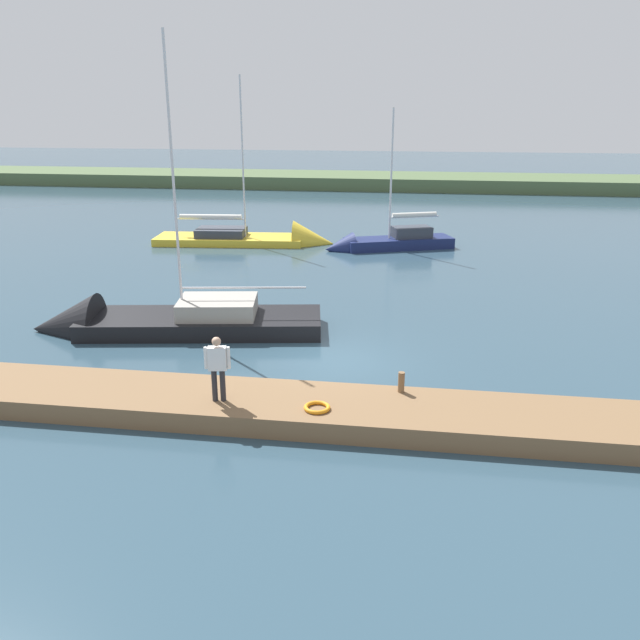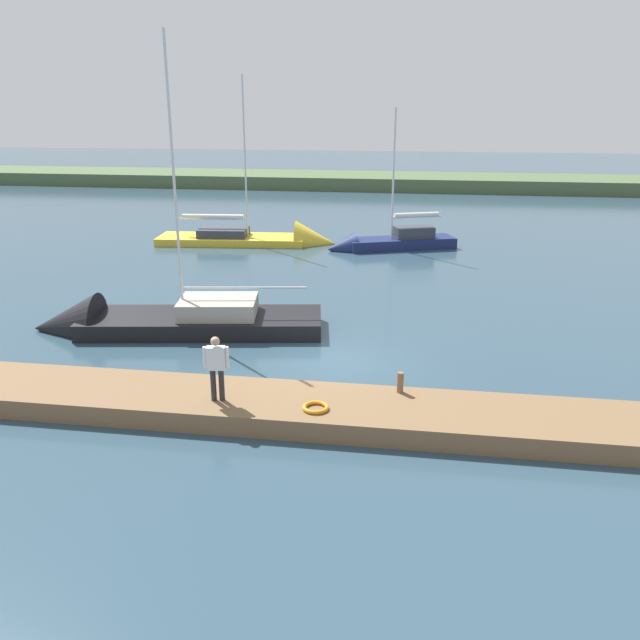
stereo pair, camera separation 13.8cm
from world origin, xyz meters
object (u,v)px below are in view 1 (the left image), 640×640
(life_ring_buoy, at_px, (317,407))
(person_on_dock, at_px, (218,364))
(mooring_post_near, at_px, (401,382))
(sailboat_mid_channel, at_px, (266,242))
(sailboat_outer_mooring, at_px, (383,245))
(sailboat_inner_slip, at_px, (151,326))

(life_ring_buoy, height_order, person_on_dock, person_on_dock)
(mooring_post_near, xyz_separation_m, sailboat_mid_channel, (8.35, -20.69, -0.70))
(life_ring_buoy, relative_size, sailboat_outer_mooring, 0.08)
(sailboat_outer_mooring, height_order, sailboat_mid_channel, sailboat_mid_channel)
(life_ring_buoy, height_order, sailboat_mid_channel, sailboat_mid_channel)
(mooring_post_near, xyz_separation_m, life_ring_buoy, (2.02, 1.34, -0.22))
(sailboat_mid_channel, relative_size, person_on_dock, 6.17)
(sailboat_inner_slip, xyz_separation_m, sailboat_mid_channel, (-0.60, -15.66, -0.07))
(sailboat_mid_channel, bearing_deg, mooring_post_near, -73.11)
(sailboat_outer_mooring, bearing_deg, sailboat_mid_channel, -24.76)
(life_ring_buoy, distance_m, sailboat_inner_slip, 9.42)
(sailboat_outer_mooring, relative_size, person_on_dock, 4.87)
(life_ring_buoy, xyz_separation_m, sailboat_mid_channel, (6.33, -22.03, -0.47))
(mooring_post_near, xyz_separation_m, sailboat_outer_mooring, (1.55, -20.22, -0.57))
(life_ring_buoy, height_order, sailboat_outer_mooring, sailboat_outer_mooring)
(sailboat_mid_channel, xyz_separation_m, person_on_dock, (-3.80, 21.89, 1.41))
(sailboat_mid_channel, bearing_deg, sailboat_inner_slip, -97.28)
(life_ring_buoy, xyz_separation_m, sailboat_inner_slip, (6.93, -6.37, -0.40))
(life_ring_buoy, xyz_separation_m, person_on_dock, (2.53, -0.14, 0.94))
(life_ring_buoy, relative_size, sailboat_inner_slip, 0.06)
(life_ring_buoy, distance_m, sailboat_outer_mooring, 21.56)
(life_ring_buoy, relative_size, person_on_dock, 0.39)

